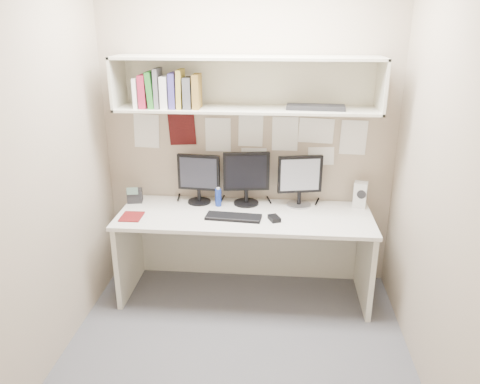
# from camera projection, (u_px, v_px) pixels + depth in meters

# --- Properties ---
(floor) EXTENTS (2.40, 2.00, 0.01)m
(floor) POSITION_uv_depth(u_px,v_px,m) (237.00, 343.00, 3.34)
(floor) COLOR #4E4E53
(floor) RESTS_ON ground
(wall_back) EXTENTS (2.40, 0.02, 2.60)m
(wall_back) POSITION_uv_depth(u_px,v_px,m) (248.00, 133.00, 3.83)
(wall_back) COLOR tan
(wall_back) RESTS_ON ground
(wall_front) EXTENTS (2.40, 0.02, 2.60)m
(wall_front) POSITION_uv_depth(u_px,v_px,m) (215.00, 240.00, 1.96)
(wall_front) COLOR tan
(wall_front) RESTS_ON ground
(wall_left) EXTENTS (0.02, 2.00, 2.60)m
(wall_left) POSITION_uv_depth(u_px,v_px,m) (51.00, 164.00, 2.99)
(wall_left) COLOR tan
(wall_left) RESTS_ON ground
(wall_right) EXTENTS (0.02, 2.00, 2.60)m
(wall_right) POSITION_uv_depth(u_px,v_px,m) (437.00, 174.00, 2.80)
(wall_right) COLOR tan
(wall_right) RESTS_ON ground
(desk) EXTENTS (2.00, 0.70, 0.73)m
(desk) POSITION_uv_depth(u_px,v_px,m) (245.00, 255.00, 3.82)
(desk) COLOR silver
(desk) RESTS_ON floor
(overhead_hutch) EXTENTS (2.00, 0.38, 0.40)m
(overhead_hutch) POSITION_uv_depth(u_px,v_px,m) (247.00, 83.00, 3.55)
(overhead_hutch) COLOR beige
(overhead_hutch) RESTS_ON wall_back
(pinned_papers) EXTENTS (1.92, 0.01, 0.48)m
(pinned_papers) POSITION_uv_depth(u_px,v_px,m) (248.00, 139.00, 3.84)
(pinned_papers) COLOR white
(pinned_papers) RESTS_ON wall_back
(monitor_left) EXTENTS (0.35, 0.19, 0.41)m
(monitor_left) POSITION_uv_depth(u_px,v_px,m) (199.00, 176.00, 3.86)
(monitor_left) COLOR black
(monitor_left) RESTS_ON desk
(monitor_center) EXTENTS (0.38, 0.21, 0.44)m
(monitor_center) POSITION_uv_depth(u_px,v_px,m) (246.00, 176.00, 3.82)
(monitor_center) COLOR black
(monitor_center) RESTS_ON desk
(monitor_right) EXTENTS (0.36, 0.20, 0.42)m
(monitor_right) POSITION_uv_depth(u_px,v_px,m) (300.00, 178.00, 3.79)
(monitor_right) COLOR #A5A5AA
(monitor_right) RESTS_ON desk
(keyboard) EXTENTS (0.44, 0.19, 0.02)m
(keyboard) POSITION_uv_depth(u_px,v_px,m) (233.00, 217.00, 3.60)
(keyboard) COLOR black
(keyboard) RESTS_ON desk
(mouse) EXTENTS (0.11, 0.13, 0.03)m
(mouse) POSITION_uv_depth(u_px,v_px,m) (274.00, 218.00, 3.56)
(mouse) COLOR black
(mouse) RESTS_ON desk
(speaker) EXTENTS (0.13, 0.13, 0.21)m
(speaker) POSITION_uv_depth(u_px,v_px,m) (360.00, 194.00, 3.80)
(speaker) COLOR silver
(speaker) RESTS_ON desk
(blue_bottle) EXTENTS (0.05, 0.05, 0.16)m
(blue_bottle) POSITION_uv_depth(u_px,v_px,m) (218.00, 197.00, 3.83)
(blue_bottle) COLOR navy
(blue_bottle) RESTS_ON desk
(maroon_notebook) EXTENTS (0.16, 0.20, 0.01)m
(maroon_notebook) POSITION_uv_depth(u_px,v_px,m) (132.00, 217.00, 3.63)
(maroon_notebook) COLOR #611012
(maroon_notebook) RESTS_ON desk
(desk_phone) EXTENTS (0.14, 0.13, 0.15)m
(desk_phone) POSITION_uv_depth(u_px,v_px,m) (135.00, 195.00, 3.92)
(desk_phone) COLOR black
(desk_phone) RESTS_ON desk
(book_stack) EXTENTS (0.50, 0.18, 0.29)m
(book_stack) POSITION_uv_depth(u_px,v_px,m) (168.00, 91.00, 3.52)
(book_stack) COLOR white
(book_stack) RESTS_ON overhead_hutch
(hutch_tray) EXTENTS (0.44, 0.19, 0.03)m
(hutch_tray) POSITION_uv_depth(u_px,v_px,m) (316.00, 107.00, 3.50)
(hutch_tray) COLOR black
(hutch_tray) RESTS_ON overhead_hutch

